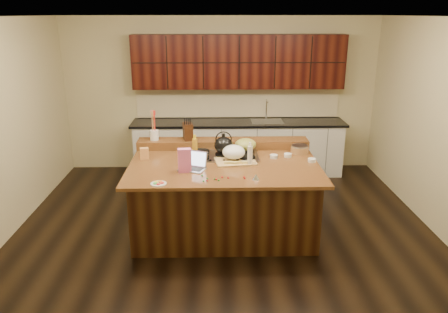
{
  "coord_description": "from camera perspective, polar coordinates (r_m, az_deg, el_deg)",
  "views": [
    {
      "loc": [
        -0.12,
        -5.22,
        2.74
      ],
      "look_at": [
        0.0,
        0.05,
        1.0
      ],
      "focal_mm": 35.0,
      "sensor_mm": 36.0,
      "label": 1
    }
  ],
  "objects": [
    {
      "name": "gumdrop_1",
      "position": [
        5.01,
        -1.24,
        -2.94
      ],
      "size": [
        0.02,
        0.02,
        0.02
      ],
      "primitive_type": "ellipsoid",
      "color": "#198C26",
      "rests_on": "island"
    },
    {
      "name": "cooktop",
      "position": [
        5.81,
        -0.06,
        0.17
      ],
      "size": [
        0.92,
        0.52,
        0.05
      ],
      "color": "gray",
      "rests_on": "island"
    },
    {
      "name": "gumdrop_7",
      "position": [
        4.97,
        -0.7,
        -3.12
      ],
      "size": [
        0.02,
        0.02,
        0.02
      ],
      "primitive_type": "ellipsoid",
      "color": "#198C26",
      "rests_on": "island"
    },
    {
      "name": "gumdrop_3",
      "position": [
        4.95,
        -2.68,
        -3.21
      ],
      "size": [
        0.02,
        0.02,
        0.02
      ],
      "primitive_type": "ellipsoid",
      "color": "#198C26",
      "rests_on": "island"
    },
    {
      "name": "back_counter",
      "position": [
        7.66,
        1.89,
        5.0
      ],
      "size": [
        3.7,
        0.66,
        2.4
      ],
      "color": "silver",
      "rests_on": "ground"
    },
    {
      "name": "room",
      "position": [
        5.4,
        0.01,
        3.36
      ],
      "size": [
        5.52,
        5.02,
        2.72
      ],
      "color": "black",
      "rests_on": "ground"
    },
    {
      "name": "wooden_tray",
      "position": [
        5.61,
        1.34,
        0.31
      ],
      "size": [
        0.56,
        0.44,
        0.21
      ],
      "rotation": [
        0.0,
        0.0,
        0.15
      ],
      "color": "tan",
      "rests_on": "island"
    },
    {
      "name": "gumdrop_8",
      "position": [
        5.06,
        -0.23,
        -2.7
      ],
      "size": [
        0.02,
        0.02,
        0.02
      ],
      "primitive_type": "ellipsoid",
      "color": "red",
      "rests_on": "island"
    },
    {
      "name": "oil_bottle",
      "position": [
        5.7,
        -3.83,
        1.02
      ],
      "size": [
        0.07,
        0.07,
        0.27
      ],
      "primitive_type": "cylinder",
      "rotation": [
        0.0,
        0.0,
        0.07
      ],
      "color": "#BF8A21",
      "rests_on": "island"
    },
    {
      "name": "candy_plate",
      "position": [
        4.93,
        -8.54,
        -3.53
      ],
      "size": [
        0.23,
        0.23,
        0.01
      ],
      "primitive_type": "cylinder",
      "rotation": [
        0.0,
        0.0,
        -0.32
      ],
      "color": "white",
      "rests_on": "island"
    },
    {
      "name": "utensil_crock",
      "position": [
        6.2,
        -9.09,
        2.79
      ],
      "size": [
        0.15,
        0.15,
        0.14
      ],
      "primitive_type": "cylinder",
      "rotation": [
        0.0,
        0.0,
        0.31
      ],
      "color": "white",
      "rests_on": "back_ledge"
    },
    {
      "name": "kitchen_timer",
      "position": [
        5.01,
        4.19,
        -2.66
      ],
      "size": [
        0.1,
        0.1,
        0.07
      ],
      "primitive_type": "cone",
      "rotation": [
        0.0,
        0.0,
        -0.31
      ],
      "color": "silver",
      "rests_on": "island"
    },
    {
      "name": "laptop",
      "position": [
        5.35,
        -4.0,
        -1.02
      ],
      "size": [
        0.37,
        0.34,
        0.21
      ],
      "rotation": [
        0.0,
        0.0,
        -0.38
      ],
      "color": "#B7B7BC",
      "rests_on": "island"
    },
    {
      "name": "knife_block",
      "position": [
        6.14,
        -4.74,
        3.27
      ],
      "size": [
        0.16,
        0.21,
        0.24
      ],
      "primitive_type": "cube",
      "rotation": [
        0.0,
        0.0,
        0.22
      ],
      "color": "black",
      "rests_on": "back_ledge"
    },
    {
      "name": "strainer_bowl",
      "position": [
        6.04,
        9.86,
        0.88
      ],
      "size": [
        0.3,
        0.3,
        0.09
      ],
      "primitive_type": "cylinder",
      "rotation": [
        0.0,
        0.0,
        -0.28
      ],
      "color": "#996B3F",
      "rests_on": "island"
    },
    {
      "name": "gumdrop_10",
      "position": [
        5.04,
        0.55,
        -2.8
      ],
      "size": [
        0.02,
        0.02,
        0.02
      ],
      "primitive_type": "ellipsoid",
      "color": "red",
      "rests_on": "island"
    },
    {
      "name": "ramekin_c",
      "position": [
        5.85,
        8.33,
        0.17
      ],
      "size": [
        0.13,
        0.13,
        0.04
      ],
      "primitive_type": "cylinder",
      "rotation": [
        0.0,
        0.0,
        0.3
      ],
      "color": "white",
      "rests_on": "island"
    },
    {
      "name": "gumdrop_2",
      "position": [
        5.0,
        -1.0,
        -2.98
      ],
      "size": [
        0.02,
        0.02,
        0.02
      ],
      "primitive_type": "ellipsoid",
      "color": "red",
      "rests_on": "island"
    },
    {
      "name": "gumdrop_5",
      "position": [
        5.12,
        -2.88,
        -2.48
      ],
      "size": [
        0.02,
        0.02,
        0.02
      ],
      "primitive_type": "ellipsoid",
      "color": "#198C26",
      "rests_on": "island"
    },
    {
      "name": "gumdrop_4",
      "position": [
        4.96,
        -2.23,
        -3.17
      ],
      "size": [
        0.02,
        0.02,
        0.02
      ],
      "primitive_type": "ellipsoid",
      "color": "red",
      "rests_on": "island"
    },
    {
      "name": "pink_bag",
      "position": [
        5.22,
        -5.17,
        -0.52
      ],
      "size": [
        0.17,
        0.11,
        0.29
      ],
      "primitive_type": "cube",
      "rotation": [
        0.0,
        0.0,
        0.15
      ],
      "color": "pink",
      "rests_on": "island"
    },
    {
      "name": "island",
      "position": [
        5.7,
        0.01,
        -5.28
      ],
      "size": [
        2.4,
        1.6,
        0.92
      ],
      "color": "black",
      "rests_on": "ground"
    },
    {
      "name": "ramekin_a",
      "position": [
        5.71,
        11.4,
        -0.47
      ],
      "size": [
        0.13,
        0.13,
        0.04
      ],
      "primitive_type": "cylinder",
      "rotation": [
        0.0,
        0.0,
        0.4
      ],
      "color": "white",
      "rests_on": "island"
    },
    {
      "name": "gumdrop_9",
      "position": [
        5.02,
        -2.2,
        -2.89
      ],
      "size": [
        0.02,
        0.02,
        0.02
      ],
      "primitive_type": "ellipsoid",
      "color": "#198C26",
      "rests_on": "island"
    },
    {
      "name": "back_ledge",
      "position": [
        6.18,
        -0.13,
        1.71
      ],
      "size": [
        2.4,
        0.3,
        0.12
      ],
      "primitive_type": "cube",
      "color": "black",
      "rests_on": "island"
    },
    {
      "name": "kettle",
      "position": [
        5.77,
        -0.06,
        1.5
      ],
      "size": [
        0.25,
        0.25,
        0.22
      ],
      "primitive_type": "ellipsoid",
      "rotation": [
        0.0,
        0.0,
        0.01
      ],
      "color": "black",
      "rests_on": "cooktop"
    },
    {
      "name": "gumdrop_0",
      "position": [
        5.07,
        2.64,
        -2.69
      ],
      "size": [
        0.02,
        0.02,
        0.02
      ],
      "primitive_type": "ellipsoid",
      "color": "red",
      "rests_on": "island"
    },
    {
      "name": "ramekin_b",
      "position": [
        5.78,
        6.52,
        0.02
      ],
      "size": [
        0.11,
        0.11,
        0.04
      ],
      "primitive_type": "cylinder",
      "rotation": [
        0.0,
        0.0,
        -0.16
      ],
      "color": "white",
      "rests_on": "island"
    },
    {
      "name": "green_bowl",
      "position": [
        5.91,
        2.83,
        1.58
      ],
      "size": [
        0.38,
        0.38,
        0.16
      ],
      "primitive_type": "ellipsoid",
      "rotation": [
        0.0,
        0.0,
        -0.38
      ],
      "color": "olive",
      "rests_on": "cooktop"
    },
    {
      "name": "gumdrop_6",
      "position": [
        5.02,
        2.72,
        -2.88
      ],
      "size": [
        0.02,
        0.02,
        0.02
      ],
      "primitive_type": "ellipsoid",
      "color": "red",
      "rests_on": "island"
    },
    {
      "name": "vinegar_bottle",
      "position": [
        5.45,
        3.41,
        0.11
      ],
      "size": [
        0.07,
        0.07,
        0.25
      ],
      "primitive_type": "cylinder",
      "rotation": [
        0.0,
        0.0,
        -0.15
      ],
      "color": "silver",
      "rests_on": "island"
    },
    {
      "name": "package_box",
      "position": [
        5.78,
        -10.35,
        0.39
      ],
      "size": [
        0.12,
        0.1,
        0.15
      ],
      "primitive_type": "cube",
      "rotation": [
        0.0,
        0.0,
        0.26
      ],
      "color": "#D48F4B",
      "rests_on": "island"
    }
  ]
}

